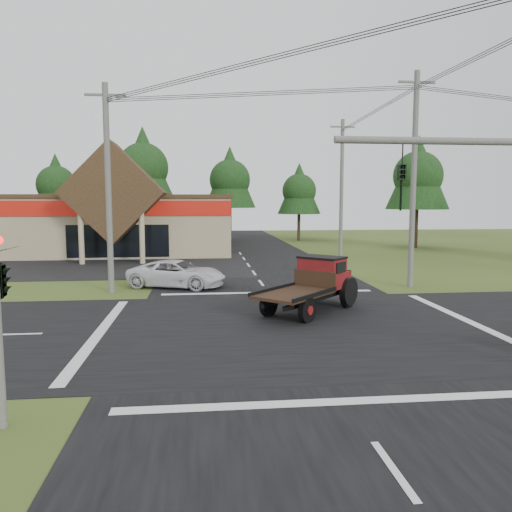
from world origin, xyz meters
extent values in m
plane|color=#3A4D1B|center=(0.00, 0.00, 0.00)|extent=(120.00, 120.00, 0.00)
cube|color=black|center=(0.00, 0.00, 0.01)|extent=(12.00, 120.00, 0.02)
cube|color=black|center=(0.00, 0.00, 0.01)|extent=(120.00, 12.00, 0.02)
cube|color=black|center=(-14.00, 19.00, 0.01)|extent=(28.00, 14.00, 0.02)
cube|color=tan|center=(-16.00, 30.00, 2.50)|extent=(30.00, 15.00, 5.00)
cube|color=#352515|center=(-16.00, 30.00, 5.05)|extent=(30.40, 15.40, 0.30)
cube|color=#A4150C|center=(-16.00, 22.45, 4.10)|extent=(30.00, 0.12, 1.20)
cube|color=#352515|center=(-10.00, 21.50, 5.30)|extent=(7.78, 4.00, 7.78)
cylinder|color=tan|center=(-12.20, 19.80, 2.00)|extent=(0.40, 0.40, 4.00)
cylinder|color=tan|center=(-7.80, 19.80, 2.00)|extent=(0.40, 0.40, 4.00)
cube|color=black|center=(-10.00, 22.48, 1.50)|extent=(8.00, 0.08, 2.60)
imported|color=black|center=(1.00, -7.50, 5.00)|extent=(0.16, 0.20, 1.00)
cylinder|color=#595651|center=(-8.00, 8.00, 5.25)|extent=(0.30, 0.30, 10.50)
cube|color=#595651|center=(-8.00, 8.00, 9.90)|extent=(2.00, 0.12, 0.12)
cylinder|color=#595651|center=(8.00, 8.00, 5.75)|extent=(0.30, 0.30, 11.50)
cube|color=#595651|center=(8.00, 8.00, 10.90)|extent=(2.00, 0.12, 0.12)
cylinder|color=#595651|center=(8.00, 22.00, 5.60)|extent=(0.30, 0.30, 11.20)
cube|color=#595651|center=(8.00, 22.00, 10.60)|extent=(2.00, 0.12, 0.12)
cylinder|color=#332316|center=(-20.00, 42.00, 1.75)|extent=(0.36, 0.36, 3.50)
cone|color=black|center=(-20.00, 42.00, 6.80)|extent=(5.60, 5.60, 6.60)
sphere|color=black|center=(-20.00, 42.00, 6.50)|extent=(4.40, 4.40, 4.40)
cylinder|color=#332316|center=(-10.00, 41.00, 2.27)|extent=(0.36, 0.36, 4.55)
cone|color=black|center=(-10.00, 41.00, 8.84)|extent=(7.28, 7.28, 8.58)
sphere|color=black|center=(-10.00, 41.00, 8.45)|extent=(5.72, 5.72, 5.72)
cylinder|color=#332316|center=(0.00, 42.00, 1.92)|extent=(0.36, 0.36, 3.85)
cone|color=black|center=(0.00, 42.00, 7.48)|extent=(6.16, 6.16, 7.26)
sphere|color=black|center=(0.00, 42.00, 7.15)|extent=(4.84, 4.84, 4.84)
cylinder|color=#332316|center=(8.00, 40.00, 1.57)|extent=(0.36, 0.36, 3.15)
cone|color=black|center=(8.00, 40.00, 6.12)|extent=(5.04, 5.04, 5.94)
sphere|color=black|center=(8.00, 40.00, 5.85)|extent=(3.96, 3.96, 3.96)
cylinder|color=#332316|center=(18.00, 30.00, 1.92)|extent=(0.36, 0.36, 3.85)
cone|color=black|center=(18.00, 30.00, 7.48)|extent=(6.16, 6.16, 7.26)
sphere|color=black|center=(18.00, 30.00, 7.15)|extent=(4.84, 4.84, 4.84)
imported|color=silver|center=(-4.71, 9.29, 0.74)|extent=(5.81, 4.09, 1.47)
camera|label=1|loc=(-3.29, -17.97, 4.73)|focal=35.00mm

